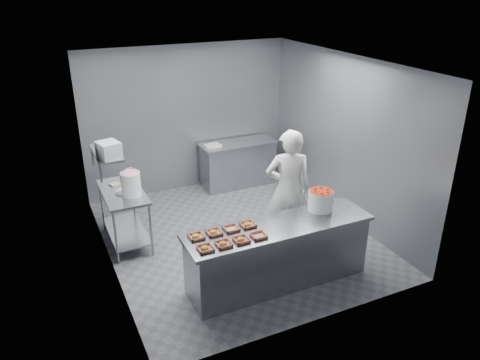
# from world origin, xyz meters

# --- Properties ---
(floor) EXTENTS (4.50, 4.50, 0.00)m
(floor) POSITION_xyz_m (0.00, 0.00, 0.00)
(floor) COLOR #4C4C51
(floor) RESTS_ON ground
(ceiling) EXTENTS (4.50, 4.50, 0.00)m
(ceiling) POSITION_xyz_m (0.00, 0.00, 2.80)
(ceiling) COLOR white
(ceiling) RESTS_ON wall_back
(wall_back) EXTENTS (4.00, 0.04, 2.80)m
(wall_back) POSITION_xyz_m (0.00, 2.25, 1.40)
(wall_back) COLOR slate
(wall_back) RESTS_ON ground
(wall_left) EXTENTS (0.04, 4.50, 2.80)m
(wall_left) POSITION_xyz_m (-2.00, 0.00, 1.40)
(wall_left) COLOR slate
(wall_left) RESTS_ON ground
(wall_right) EXTENTS (0.04, 4.50, 2.80)m
(wall_right) POSITION_xyz_m (2.00, 0.00, 1.40)
(wall_right) COLOR slate
(wall_right) RESTS_ON ground
(service_counter) EXTENTS (2.60, 0.70, 0.90)m
(service_counter) POSITION_xyz_m (0.00, -1.35, 0.45)
(service_counter) COLOR slate
(service_counter) RESTS_ON ground
(prep_table) EXTENTS (0.60, 1.20, 0.90)m
(prep_table) POSITION_xyz_m (-1.65, 0.60, 0.59)
(prep_table) COLOR slate
(prep_table) RESTS_ON ground
(back_counter) EXTENTS (1.50, 0.60, 0.90)m
(back_counter) POSITION_xyz_m (0.90, 1.90, 0.45)
(back_counter) COLOR slate
(back_counter) RESTS_ON ground
(wall_shelf) EXTENTS (0.35, 0.90, 0.03)m
(wall_shelf) POSITION_xyz_m (-1.82, 0.60, 1.55)
(wall_shelf) COLOR slate
(wall_shelf) RESTS_ON wall_left
(tray_0) EXTENTS (0.19, 0.18, 0.06)m
(tray_0) POSITION_xyz_m (-1.11, -1.50, 0.92)
(tray_0) COLOR tan
(tray_0) RESTS_ON service_counter
(tray_1) EXTENTS (0.19, 0.18, 0.06)m
(tray_1) POSITION_xyz_m (-0.87, -1.50, 0.92)
(tray_1) COLOR tan
(tray_1) RESTS_ON service_counter
(tray_2) EXTENTS (0.19, 0.18, 0.06)m
(tray_2) POSITION_xyz_m (-0.63, -1.50, 0.92)
(tray_2) COLOR tan
(tray_2) RESTS_ON service_counter
(tray_3) EXTENTS (0.19, 0.18, 0.04)m
(tray_3) POSITION_xyz_m (-0.39, -1.50, 0.92)
(tray_3) COLOR tan
(tray_3) RESTS_ON service_counter
(tray_4) EXTENTS (0.19, 0.18, 0.06)m
(tray_4) POSITION_xyz_m (-1.11, -1.19, 0.92)
(tray_4) COLOR tan
(tray_4) RESTS_ON service_counter
(tray_5) EXTENTS (0.19, 0.18, 0.06)m
(tray_5) POSITION_xyz_m (-0.87, -1.19, 0.92)
(tray_5) COLOR tan
(tray_5) RESTS_ON service_counter
(tray_6) EXTENTS (0.19, 0.18, 0.04)m
(tray_6) POSITION_xyz_m (-0.63, -1.19, 0.92)
(tray_6) COLOR tan
(tray_6) RESTS_ON service_counter
(tray_7) EXTENTS (0.19, 0.18, 0.06)m
(tray_7) POSITION_xyz_m (-0.39, -1.19, 0.92)
(tray_7) COLOR tan
(tray_7) RESTS_ON service_counter
(worker) EXTENTS (0.80, 0.66, 1.89)m
(worker) POSITION_xyz_m (0.62, -0.51, 0.95)
(worker) COLOR silver
(worker) RESTS_ON ground
(strawberry_tub) EXTENTS (0.35, 0.35, 0.29)m
(strawberry_tub) POSITION_xyz_m (0.74, -1.20, 1.05)
(strawberry_tub) COLOR white
(strawberry_tub) RESTS_ON service_counter
(glaze_bucket) EXTENTS (0.30, 0.29, 0.44)m
(glaze_bucket) POSITION_xyz_m (-1.55, 0.40, 1.09)
(glaze_bucket) COLOR white
(glaze_bucket) RESTS_ON prep_table
(bucket_lid) EXTENTS (0.38, 0.38, 0.02)m
(bucket_lid) POSITION_xyz_m (-1.62, 0.54, 0.91)
(bucket_lid) COLOR white
(bucket_lid) RESTS_ON prep_table
(rag) EXTENTS (0.18, 0.17, 0.02)m
(rag) POSITION_xyz_m (-1.71, 0.89, 0.91)
(rag) COLOR #CCB28C
(rag) RESTS_ON prep_table
(appliance) EXTENTS (0.34, 0.37, 0.23)m
(appliance) POSITION_xyz_m (-1.82, 0.33, 1.68)
(appliance) COLOR gray
(appliance) RESTS_ON wall_shelf
(paper_stack) EXTENTS (0.31, 0.24, 0.04)m
(paper_stack) POSITION_xyz_m (0.36, 1.90, 0.92)
(paper_stack) COLOR silver
(paper_stack) RESTS_ON back_counter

